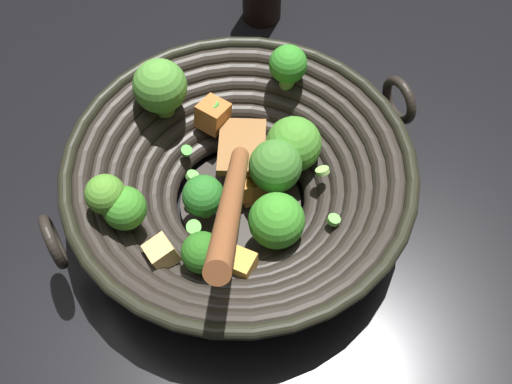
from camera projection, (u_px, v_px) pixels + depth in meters
ground_plane at (241, 206)px, 0.67m from camera, size 4.00×4.00×0.00m
wok at (239, 177)px, 0.62m from camera, size 0.37×0.38×0.24m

